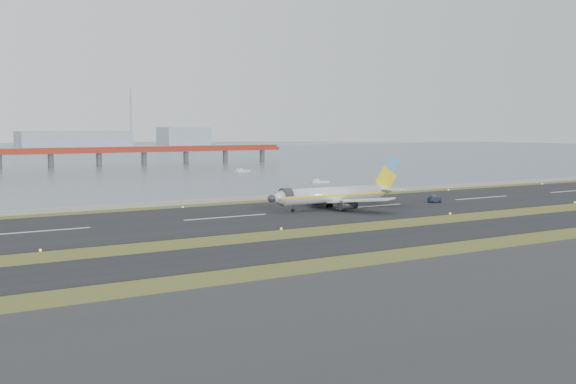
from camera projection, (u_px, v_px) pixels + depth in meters
name	position (u px, v px, depth m)	size (l,w,h in m)	color
ground	(303.00, 235.00, 131.76)	(1000.00, 1000.00, 0.00)	#404C1B
apron_strip	(561.00, 292.00, 85.71)	(1000.00, 50.00, 0.10)	#2D2D2F
taxiway_strip	(343.00, 243.00, 121.71)	(1000.00, 18.00, 0.10)	black
runway_strip	(226.00, 217.00, 156.88)	(1000.00, 45.00, 0.10)	black
seawall	(170.00, 203.00, 181.96)	(1000.00, 2.50, 1.00)	#969791
red_pier	(51.00, 153.00, 351.23)	(260.00, 5.00, 10.20)	#9F2C1B
airliner	(336.00, 195.00, 173.28)	(38.52, 32.89, 12.80)	silver
pushback_tug	(434.00, 199.00, 187.31)	(3.49, 2.51, 2.02)	#122032
workboat_near	(319.00, 182.00, 254.80)	(6.57, 3.69, 1.52)	silver
workboat_far	(242.00, 171.00, 316.36)	(7.73, 3.98, 1.79)	silver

